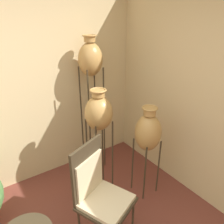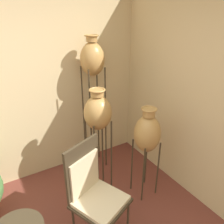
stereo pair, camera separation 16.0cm
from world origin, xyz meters
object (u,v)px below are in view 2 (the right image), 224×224
vase_stand_medium (98,114)px  vase_stand_tall (92,62)px  vase_stand_short (147,134)px  chair (93,189)px

vase_stand_medium → vase_stand_tall: bearing=67.8°
vase_stand_tall → vase_stand_short: 1.19m
vase_stand_tall → vase_stand_medium: bearing=-112.2°
vase_stand_tall → vase_stand_short: size_ratio=1.60×
vase_stand_short → vase_stand_medium: bearing=145.3°
vase_stand_tall → vase_stand_medium: 0.77m
vase_stand_medium → vase_stand_short: bearing=-34.7°
vase_stand_short → chair: 0.93m
vase_stand_medium → vase_stand_short: (0.49, -0.34, -0.25)m
vase_stand_tall → chair: vase_stand_tall is taller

